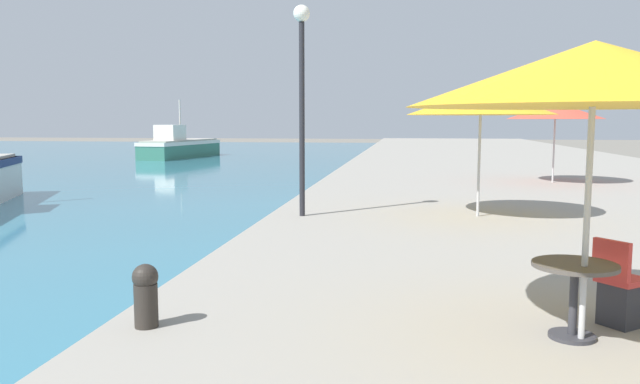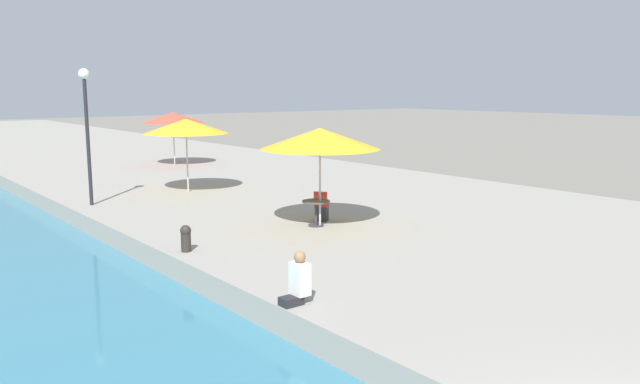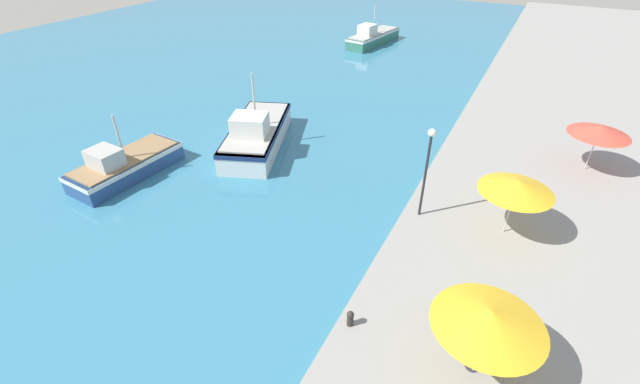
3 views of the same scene
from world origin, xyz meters
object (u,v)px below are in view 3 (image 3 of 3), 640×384
fishing_boat_near (125,165)px  cafe_table (475,357)px  fishing_boat_far (373,37)px  lamppost (428,159)px  cafe_chair_left (494,357)px  cafe_umbrella_pink (490,318)px  mooring_bollard (350,318)px  cafe_umbrella_white (517,186)px  cafe_umbrella_striped (600,130)px  fishing_boat_mid (256,134)px

fishing_boat_near → cafe_table: bearing=-6.7°
fishing_boat_far → lamppost: lamppost is taller
fishing_boat_far → cafe_chair_left: (18.72, -36.91, 0.07)m
cafe_umbrella_pink → mooring_bollard: size_ratio=5.18×
cafe_umbrella_pink → cafe_table: cafe_umbrella_pink is taller
cafe_umbrella_white → lamppost: lamppost is taller
cafe_umbrella_white → mooring_bollard: cafe_umbrella_white is taller
fishing_boat_far → cafe_umbrella_striped: fishing_boat_far is taller
cafe_chair_left → mooring_bollard: size_ratio=1.39×
fishing_boat_near → cafe_umbrella_striped: 26.50m
cafe_umbrella_white → mooring_bollard: bearing=-117.1°
fishing_boat_mid → mooring_bollard: fishing_boat_mid is taller
fishing_boat_near → cafe_umbrella_pink: 20.86m
cafe_chair_left → lamppost: bearing=174.9°
cafe_umbrella_striped → cafe_table: 16.40m
fishing_boat_far → cafe_umbrella_white: (18.08, -29.53, 2.24)m
cafe_umbrella_pink → lamppost: size_ratio=0.74×
fishing_boat_near → fishing_boat_far: fishing_boat_far is taller
fishing_boat_far → mooring_bollard: bearing=-60.8°
fishing_boat_mid → lamppost: size_ratio=1.90×
cafe_table → mooring_bollard: bearing=-176.3°
cafe_table → cafe_chair_left: bearing=38.2°
fishing_boat_mid → fishing_boat_near: bearing=-146.5°
cafe_umbrella_striped → cafe_table: (-3.27, -15.96, -1.90)m
fishing_boat_mid → cafe_umbrella_striped: fishing_boat_mid is taller
cafe_umbrella_pink → mooring_bollard: 4.80m
cafe_umbrella_pink → cafe_table: (-0.06, 0.11, -1.98)m
cafe_umbrella_white → cafe_chair_left: 7.72m
cafe_chair_left → lamppost: lamppost is taller
fishing_boat_far → mooring_bollard: (13.93, -37.62, 0.09)m
fishing_boat_mid → cafe_chair_left: bearing=-52.5°
cafe_umbrella_white → cafe_umbrella_striped: size_ratio=1.01×
cafe_umbrella_striped → mooring_bollard: cafe_umbrella_striped is taller
cafe_umbrella_pink → mooring_bollard: (-4.28, -0.16, -2.17)m
mooring_bollard → lamppost: lamppost is taller
cafe_umbrella_white → fishing_boat_mid: bearing=170.3°
cafe_umbrella_pink → fishing_boat_near: bearing=168.6°
fishing_boat_near → cafe_chair_left: (20.83, -3.55, 0.15)m
cafe_umbrella_striped → cafe_table: cafe_umbrella_striped is taller
fishing_boat_near → fishing_boat_mid: (4.68, 6.48, 0.20)m
fishing_boat_mid → cafe_umbrella_white: size_ratio=2.72×
cafe_umbrella_white → cafe_table: size_ratio=4.00×
fishing_boat_far → cafe_umbrella_striped: bearing=-36.0°
cafe_umbrella_pink → cafe_umbrella_striped: 16.39m
fishing_boat_far → lamppost: bearing=-55.7°
fishing_boat_near → lamppost: lamppost is taller
cafe_umbrella_pink → cafe_umbrella_striped: size_ratio=1.06×
fishing_boat_far → fishing_boat_mid: bearing=-75.6°
cafe_umbrella_pink → cafe_umbrella_striped: (3.21, 16.07, -0.08)m
lamppost → cafe_umbrella_pink: bearing=-61.9°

